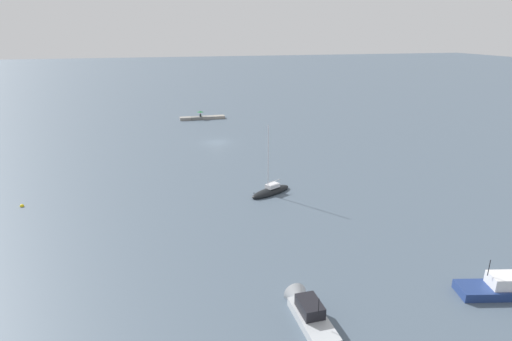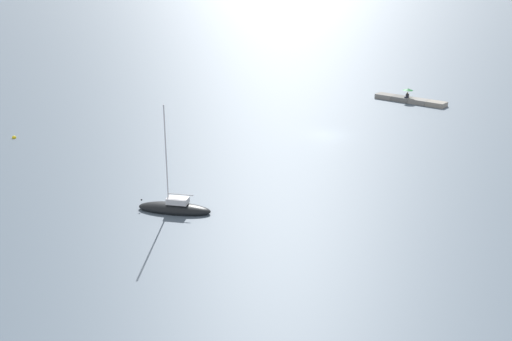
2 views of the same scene
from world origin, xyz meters
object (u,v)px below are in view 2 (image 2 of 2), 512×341
Objects in this scene: umbrella_open_green at (408,89)px; person_seated_dark_left at (407,96)px; sailboat_black_near at (175,208)px; mooring_buoy_near at (14,138)px.

person_seated_dark_left is at bearing 87.12° from umbrella_open_green.
umbrella_open_green is 0.16× the size of sailboat_black_near.
person_seated_dark_left reaches higher than mooring_buoy_near.
person_seated_dark_left is 51.09m from mooring_buoy_near.
umbrella_open_green is at bearing -23.69° from sailboat_black_near.
sailboat_black_near reaches higher than umbrella_open_green.
umbrella_open_green reaches higher than mooring_buoy_near.
sailboat_black_near is at bearing 97.25° from person_seated_dark_left.
umbrella_open_green is (-0.01, -0.10, 0.87)m from person_seated_dark_left.
mooring_buoy_near is (25.85, 44.16, -1.68)m from umbrella_open_green.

